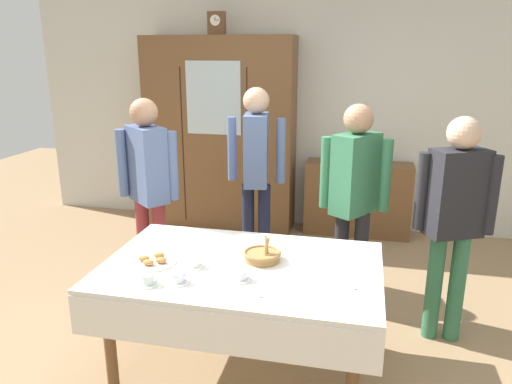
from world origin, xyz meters
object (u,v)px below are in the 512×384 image
at_px(spoon_near_right, 221,248).
at_px(spoon_near_left, 350,288).
at_px(bread_basket, 262,255).
at_px(tea_cup_near_left, 179,278).
at_px(tea_cup_mid_left, 241,275).
at_px(dining_table, 240,280).
at_px(tea_cup_far_right, 148,280).
at_px(mantel_clock, 217,23).
at_px(wall_cabinet, 220,135).
at_px(tea_cup_near_right, 194,263).
at_px(bookshelf_low, 357,199).
at_px(person_behind_table_right, 148,179).
at_px(person_behind_table_left, 354,189).
at_px(spoon_mid_right, 256,296).
at_px(person_near_right_end, 454,210).
at_px(pastry_plate, 153,261).
at_px(book_stack, 360,160).
at_px(person_by_cabinet, 256,163).

bearing_deg(spoon_near_right, spoon_near_left, -24.26).
bearing_deg(bread_basket, tea_cup_near_left, -134.94).
distance_m(tea_cup_mid_left, spoon_near_right, 0.48).
xyz_separation_m(dining_table, tea_cup_far_right, (-0.45, -0.35, 0.12)).
relative_size(mantel_clock, tea_cup_mid_left, 1.85).
distance_m(wall_cabinet, spoon_near_right, 2.48).
height_order(wall_cabinet, bread_basket, wall_cabinet).
bearing_deg(tea_cup_near_right, tea_cup_near_left, -93.98).
bearing_deg(bookshelf_low, person_behind_table_right, -132.70).
bearing_deg(dining_table, bookshelf_low, 76.03).
bearing_deg(wall_cabinet, person_behind_table_left, -46.78).
relative_size(bookshelf_low, spoon_mid_right, 9.64).
distance_m(wall_cabinet, tea_cup_near_left, 2.96).
xyz_separation_m(dining_table, spoon_near_right, (-0.19, 0.24, 0.09)).
xyz_separation_m(tea_cup_near_right, person_near_right_end, (1.58, 0.73, 0.22)).
bearing_deg(pastry_plate, tea_cup_near_left, -40.42).
xyz_separation_m(pastry_plate, person_behind_table_left, (1.18, 1.02, 0.25)).
distance_m(bread_basket, person_behind_table_right, 1.35).
bearing_deg(book_stack, tea_cup_near_left, -107.89).
bearing_deg(mantel_clock, dining_table, -70.55).
relative_size(tea_cup_mid_left, tea_cup_near_right, 1.00).
bearing_deg(tea_cup_far_right, person_by_cabinet, 83.04).
distance_m(pastry_plate, person_by_cabinet, 1.59).
bearing_deg(book_stack, mantel_clock, -178.13).
relative_size(spoon_near_left, person_behind_table_left, 0.07).
bearing_deg(wall_cabinet, spoon_mid_right, -69.91).
relative_size(tea_cup_near_right, spoon_mid_right, 1.09).
distance_m(mantel_clock, tea_cup_far_right, 3.34).
distance_m(dining_table, spoon_near_right, 0.32).
relative_size(tea_cup_far_right, person_by_cabinet, 0.08).
relative_size(tea_cup_near_left, person_near_right_end, 0.08).
relative_size(mantel_clock, spoon_mid_right, 2.02).
height_order(tea_cup_near_left, spoon_near_left, tea_cup_near_left).
xyz_separation_m(book_stack, tea_cup_near_left, (-0.95, -2.93, -0.10)).
bearing_deg(wall_cabinet, person_by_cabinet, -59.41).
xyz_separation_m(bookshelf_low, person_behind_table_right, (-1.64, -1.78, 0.59)).
xyz_separation_m(tea_cup_near_right, spoon_near_left, (0.94, -0.07, -0.02)).
relative_size(bookshelf_low, pastry_plate, 4.10).
bearing_deg(spoon_mid_right, spoon_near_right, 121.89).
bearing_deg(spoon_near_right, person_by_cabinet, 91.60).
bearing_deg(person_behind_table_left, person_behind_table_right, -176.87).
relative_size(wall_cabinet, tea_cup_mid_left, 16.49).
relative_size(bread_basket, spoon_near_left, 2.02).
height_order(tea_cup_far_right, spoon_near_right, tea_cup_far_right).
height_order(spoon_near_left, person_behind_table_left, person_behind_table_left).
bearing_deg(wall_cabinet, person_behind_table_right, -92.87).
relative_size(wall_cabinet, book_stack, 11.28).
bearing_deg(person_behind_table_right, bread_basket, -34.10).
bearing_deg(book_stack, tea_cup_mid_left, -102.21).
relative_size(tea_cup_mid_left, spoon_near_right, 1.09).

